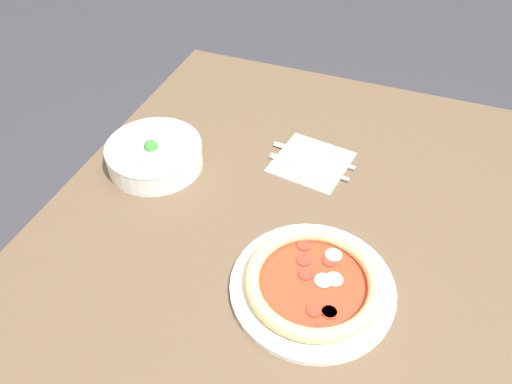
{
  "coord_description": "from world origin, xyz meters",
  "views": [
    {
      "loc": [
        -0.64,
        -0.13,
        1.51
      ],
      "look_at": [
        0.06,
        0.13,
        0.8
      ],
      "focal_mm": 35.0,
      "sensor_mm": 36.0,
      "label": 1
    }
  ],
  "objects_px": {
    "knife": "(317,157)",
    "pizza": "(313,283)",
    "bowl": "(155,154)",
    "fork": "(309,167)"
  },
  "relations": [
    {
      "from": "knife",
      "to": "pizza",
      "type": "bearing_deg",
      "value": 110.09
    },
    {
      "from": "bowl",
      "to": "knife",
      "type": "distance_m",
      "value": 0.36
    },
    {
      "from": "fork",
      "to": "bowl",
      "type": "bearing_deg",
      "value": 23.98
    },
    {
      "from": "pizza",
      "to": "bowl",
      "type": "height_order",
      "value": "bowl"
    },
    {
      "from": "bowl",
      "to": "fork",
      "type": "relative_size",
      "value": 1.12
    },
    {
      "from": "fork",
      "to": "knife",
      "type": "relative_size",
      "value": 0.95
    },
    {
      "from": "pizza",
      "to": "bowl",
      "type": "relative_size",
      "value": 1.37
    },
    {
      "from": "pizza",
      "to": "bowl",
      "type": "bearing_deg",
      "value": 64.64
    },
    {
      "from": "fork",
      "to": "pizza",
      "type": "bearing_deg",
      "value": 113.11
    },
    {
      "from": "bowl",
      "to": "fork",
      "type": "xyz_separation_m",
      "value": [
        0.11,
        -0.32,
        -0.03
      ]
    }
  ]
}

